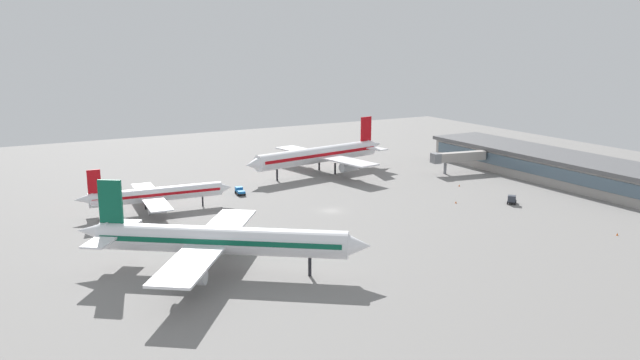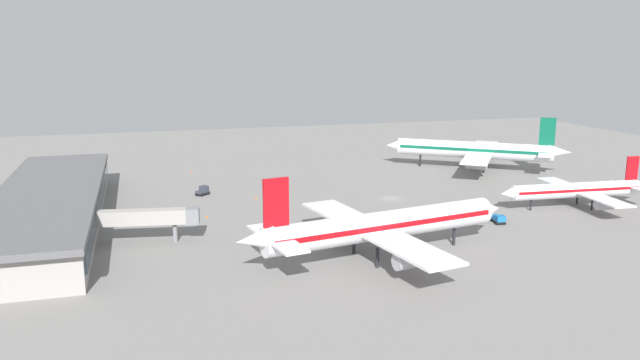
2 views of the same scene
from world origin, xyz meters
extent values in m
plane|color=gray|center=(0.00, 0.00, 0.00)|extent=(288.00, 288.00, 0.00)
cube|color=#9E9993|center=(1.96, -78.00, 3.37)|extent=(83.34, 19.59, 6.74)
cube|color=#4C6070|center=(1.96, -68.01, 4.33)|extent=(80.00, 0.30, 3.47)
cube|color=#59595B|center=(1.96, -78.00, 7.22)|extent=(86.67, 20.37, 1.16)
cylinder|color=white|center=(20.60, 37.72, 4.25)|extent=(5.97, 32.36, 3.54)
cone|color=white|center=(19.29, 20.61, 4.25)|extent=(3.62, 3.79, 3.36)
cone|color=white|center=(21.90, 54.82, 4.78)|extent=(3.16, 4.63, 2.83)
cube|color=red|center=(20.60, 37.72, 4.51)|extent=(5.95, 31.08, 0.64)
cube|color=white|center=(20.72, 39.32, 3.89)|extent=(30.88, 7.46, 0.32)
cylinder|color=#A5A8AD|center=(29.26, 38.67, 2.66)|extent=(2.26, 4.32, 1.95)
cylinder|color=#A5A8AD|center=(12.18, 39.97, 2.66)|extent=(2.26, 4.32, 1.95)
cube|color=white|center=(21.70, 52.16, 4.60)|extent=(12.41, 3.80, 0.25)
cube|color=red|center=(21.70, 52.16, 8.85)|extent=(0.62, 3.11, 5.66)
cylinder|color=black|center=(19.74, 26.49, 1.24)|extent=(0.42, 0.42, 2.48)
cylinder|color=black|center=(23.62, 40.07, 1.24)|extent=(0.42, 0.42, 2.48)
cylinder|color=black|center=(17.97, 40.50, 1.24)|extent=(0.42, 0.42, 2.48)
cylinder|color=white|center=(-26.98, 38.36, 6.09)|extent=(31.18, 40.30, 5.07)
cone|color=white|center=(-41.41, 18.46, 6.09)|extent=(6.88, 6.94, 4.82)
cone|color=white|center=(-12.55, 58.25, 6.85)|extent=(7.01, 7.51, 4.06)
cube|color=#0C593F|center=(-26.98, 38.36, 6.47)|extent=(30.18, 38.87, 0.91)
cube|color=white|center=(-25.63, 40.22, 5.58)|extent=(39.79, 31.69, 0.46)
cylinder|color=#A5A8AD|center=(-15.70, 33.02, 3.80)|extent=(5.78, 6.49, 2.79)
cylinder|color=#A5A8AD|center=(-35.56, 47.42, 3.80)|extent=(5.78, 6.49, 2.79)
cube|color=white|center=(-14.80, 55.15, 6.59)|extent=(16.61, 13.63, 0.37)
cube|color=#0C593F|center=(-14.80, 55.15, 12.68)|extent=(3.04, 3.90, 8.12)
cylinder|color=black|center=(-36.46, 25.29, 1.78)|extent=(0.61, 0.61, 3.55)
cylinder|color=black|center=(-21.53, 38.96, 1.78)|extent=(0.61, 0.61, 3.55)
cylinder|color=black|center=(-28.10, 43.72, 1.78)|extent=(0.61, 0.61, 3.55)
cylinder|color=white|center=(40.45, -18.45, 5.99)|extent=(12.97, 45.58, 5.00)
cone|color=white|center=(36.16, 5.37, 5.99)|extent=(5.56, 5.76, 4.75)
cone|color=white|center=(44.74, -42.27, 6.74)|extent=(5.04, 6.85, 4.00)
cube|color=red|center=(40.45, -18.45, 6.37)|extent=(12.74, 43.81, 0.90)
cube|color=white|center=(40.85, -20.69, 5.49)|extent=(43.75, 14.80, 0.45)
cylinder|color=#A5A8AD|center=(28.96, -22.83, 3.75)|extent=(3.75, 6.30, 2.75)
cylinder|color=#A5A8AD|center=(52.74, -18.55, 3.75)|extent=(3.75, 6.30, 2.75)
cube|color=white|center=(44.07, -38.56, 6.49)|extent=(17.70, 7.06, 0.36)
cube|color=red|center=(44.07, -38.56, 12.49)|extent=(1.30, 4.39, 7.99)
cylinder|color=black|center=(37.63, -2.81, 1.75)|extent=(0.60, 0.60, 3.50)
cylinder|color=black|center=(37.16, -22.74, 1.75)|extent=(0.60, 0.60, 3.50)
cylinder|color=black|center=(45.02, -21.32, 1.75)|extent=(0.60, 0.60, 3.50)
cube|color=black|center=(26.56, 13.55, 0.55)|extent=(4.61, 2.47, 0.30)
cube|color=#1966B2|center=(27.85, 13.38, 1.30)|extent=(2.04, 2.12, 1.20)
cube|color=#3F596B|center=(28.65, 13.27, 1.54)|extent=(0.29, 1.59, 0.67)
cube|color=#1966B2|center=(25.66, 13.67, 1.00)|extent=(2.83, 2.23, 0.60)
cylinder|color=black|center=(28.21, 14.29, 0.40)|extent=(0.83, 0.40, 0.80)
cylinder|color=black|center=(27.96, 12.41, 0.40)|extent=(0.83, 0.40, 0.80)
cylinder|color=black|center=(25.16, 14.70, 0.40)|extent=(0.83, 0.40, 0.80)
cylinder|color=black|center=(24.90, 12.81, 0.40)|extent=(0.83, 0.40, 0.80)
cube|color=black|center=(-16.48, -44.57, 0.55)|extent=(3.52, 3.67, 0.30)
cube|color=#333842|center=(-16.93, -44.04, 1.50)|extent=(2.61, 2.60, 1.60)
cube|color=#3F596B|center=(-17.46, -43.42, 1.82)|extent=(1.27, 1.10, 0.90)
cube|color=#333842|center=(-15.89, -45.25, 0.95)|extent=(2.35, 2.30, 0.50)
cylinder|color=black|center=(-17.93, -44.34, 0.40)|extent=(0.75, 0.80, 0.80)
cylinder|color=black|center=(-16.48, -43.10, 0.40)|extent=(0.75, 0.80, 0.80)
cylinder|color=black|center=(-16.47, -46.04, 0.40)|extent=(0.75, 0.80, 0.80)
cylinder|color=black|center=(-15.03, -44.80, 0.40)|extent=(0.75, 0.80, 0.80)
cube|color=#9E9993|center=(19.96, -59.21, 5.20)|extent=(5.20, 16.78, 2.80)
cylinder|color=slate|center=(20.88, -53.48, 1.90)|extent=(0.90, 0.90, 3.80)
cube|color=slate|center=(21.44, -50.03, 5.20)|extent=(3.46, 2.87, 3.08)
cone|color=#EA590C|center=(5.19, -45.75, 0.30)|extent=(0.44, 0.44, 0.60)
cone|color=#EA590C|center=(-9.25, -32.10, 0.30)|extent=(0.44, 0.44, 0.60)
cone|color=#EA590C|center=(-47.50, -44.56, 0.30)|extent=(0.44, 0.44, 0.60)
camera|label=1|loc=(-131.75, 75.60, 41.90)|focal=35.57mm
camera|label=2|loc=(138.40, -58.88, 37.01)|focal=34.79mm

